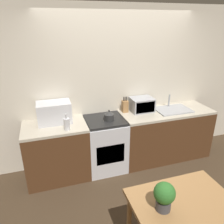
# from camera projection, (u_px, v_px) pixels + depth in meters

# --- Properties ---
(ground_plane) EXTENTS (16.00, 16.00, 0.00)m
(ground_plane) POSITION_uv_depth(u_px,v_px,m) (145.00, 196.00, 3.14)
(ground_plane) COLOR #3D2D1E
(wall_back) EXTENTS (10.00, 0.06, 2.60)m
(wall_back) POSITION_uv_depth(u_px,v_px,m) (118.00, 87.00, 3.70)
(wall_back) COLOR beige
(wall_back) RESTS_ON ground_plane
(counter_left_run) EXTENTS (0.94, 0.62, 0.90)m
(counter_left_run) POSITION_uv_depth(u_px,v_px,m) (57.00, 152.00, 3.41)
(counter_left_run) COLOR #4C2D19
(counter_left_run) RESTS_ON ground_plane
(counter_right_run) EXTENTS (1.61, 0.62, 0.90)m
(counter_right_run) POSITION_uv_depth(u_px,v_px,m) (164.00, 134.00, 3.94)
(counter_right_run) COLOR #4C2D19
(counter_right_run) RESTS_ON ground_plane
(stove_range) EXTENTS (0.62, 0.62, 0.90)m
(stove_range) POSITION_uv_depth(u_px,v_px,m) (105.00, 144.00, 3.63)
(stove_range) COLOR silver
(stove_range) RESTS_ON ground_plane
(kettle) EXTENTS (0.15, 0.15, 0.17)m
(kettle) POSITION_uv_depth(u_px,v_px,m) (109.00, 116.00, 3.39)
(kettle) COLOR #2D2D2D
(kettle) RESTS_ON stove_range
(microwave) EXTENTS (0.50, 0.32, 0.32)m
(microwave) POSITION_uv_depth(u_px,v_px,m) (54.00, 112.00, 3.29)
(microwave) COLOR silver
(microwave) RESTS_ON counter_left_run
(bottle) EXTENTS (0.08, 0.08, 0.24)m
(bottle) POSITION_uv_depth(u_px,v_px,m) (67.00, 124.00, 3.08)
(bottle) COLOR silver
(bottle) RESTS_ON counter_left_run
(knife_block) EXTENTS (0.10, 0.10, 0.27)m
(knife_block) POSITION_uv_depth(u_px,v_px,m) (125.00, 106.00, 3.70)
(knife_block) COLOR #9E7042
(knife_block) RESTS_ON counter_right_run
(toaster_oven) EXTENTS (0.38, 0.30, 0.24)m
(toaster_oven) POSITION_uv_depth(u_px,v_px,m) (142.00, 105.00, 3.73)
(toaster_oven) COLOR #999BA0
(toaster_oven) RESTS_ON counter_right_run
(sink_basin) EXTENTS (0.60, 0.42, 0.24)m
(sink_basin) POSITION_uv_depth(u_px,v_px,m) (173.00, 109.00, 3.80)
(sink_basin) COLOR #999BA0
(sink_basin) RESTS_ON counter_right_run
(dining_table) EXTENTS (0.98, 0.79, 0.76)m
(dining_table) POSITION_uv_depth(u_px,v_px,m) (186.00, 214.00, 2.03)
(dining_table) COLOR #9E7042
(dining_table) RESTS_ON ground_plane
(potted_plant) EXTENTS (0.19, 0.19, 0.28)m
(potted_plant) POSITION_uv_depth(u_px,v_px,m) (164.00, 195.00, 1.91)
(potted_plant) COLOR #424247
(potted_plant) RESTS_ON dining_table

